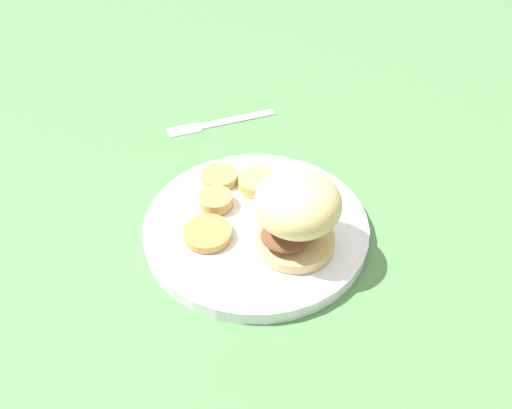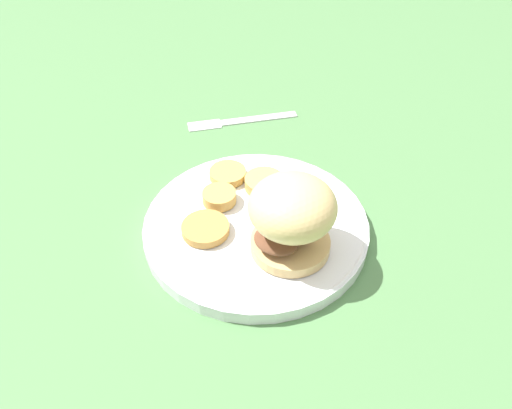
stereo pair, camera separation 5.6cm
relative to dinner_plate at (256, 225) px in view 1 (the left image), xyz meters
name	(u,v)px [view 1 (the left image)]	position (x,y,z in m)	size (l,w,h in m)	color
ground_plane	(256,231)	(0.00, 0.00, -0.01)	(4.00, 4.00, 0.00)	#4C7A47
dinner_plate	(256,225)	(0.00, 0.00, 0.00)	(0.26, 0.26, 0.02)	white
sandwich	(297,212)	(-0.06, -0.01, 0.06)	(0.09, 0.10, 0.09)	tan
potato_round_0	(258,182)	(0.05, -0.04, 0.01)	(0.05, 0.05, 0.01)	tan
potato_round_1	(219,177)	(0.09, -0.01, 0.01)	(0.05, 0.05, 0.01)	tan
potato_round_2	(208,233)	(0.01, 0.06, 0.01)	(0.05, 0.05, 0.01)	#BC8942
potato_round_3	(216,200)	(0.05, 0.02, 0.02)	(0.04, 0.04, 0.01)	tan
fork	(220,122)	(0.22, -0.10, -0.01)	(0.07, 0.17, 0.00)	silver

